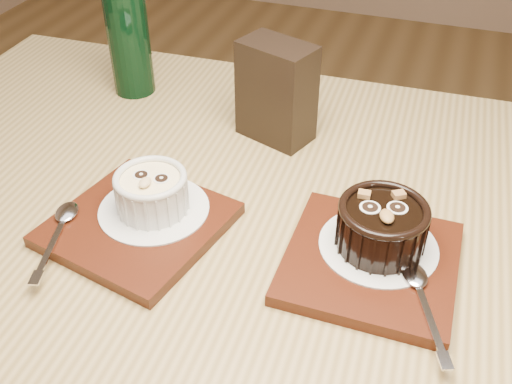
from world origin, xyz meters
TOP-DOWN VIEW (x-y plane):
  - table at (0.17, -0.12)m, footprint 1.23×0.84m
  - tray_left at (0.02, -0.17)m, footprint 0.21×0.21m
  - doily_left at (0.03, -0.15)m, footprint 0.13×0.13m
  - ramekin_white at (0.03, -0.15)m, footprint 0.08×0.08m
  - spoon_left at (-0.05, -0.23)m, footprint 0.06×0.14m
  - tray_right at (0.29, -0.15)m, footprint 0.18×0.18m
  - doily_right at (0.29, -0.13)m, footprint 0.13×0.13m
  - ramekin_dark at (0.29, -0.13)m, footprint 0.10×0.10m
  - spoon_right at (0.35, -0.19)m, footprint 0.07×0.13m
  - condiment_stand at (0.11, 0.07)m, footprint 0.11×0.09m
  - green_bottle at (-0.15, 0.13)m, footprint 0.06×0.06m

SIDE VIEW (x-z plane):
  - table at x=0.17m, z-range 0.28..1.03m
  - tray_left at x=0.02m, z-range 0.75..0.76m
  - tray_right at x=0.29m, z-range 0.75..0.76m
  - doily_left at x=0.03m, z-range 0.77..0.77m
  - doily_right at x=0.29m, z-range 0.77..0.77m
  - spoon_left at x=-0.05m, z-range 0.77..0.77m
  - spoon_right at x=0.35m, z-range 0.77..0.77m
  - ramekin_white at x=0.03m, z-range 0.77..0.82m
  - ramekin_dark at x=0.29m, z-range 0.77..0.83m
  - condiment_stand at x=0.11m, z-range 0.75..0.89m
  - green_bottle at x=-0.15m, z-range 0.72..0.96m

